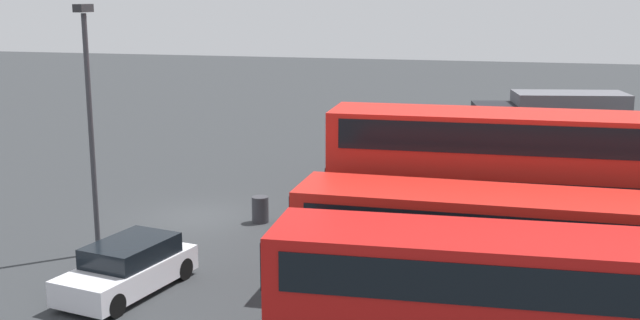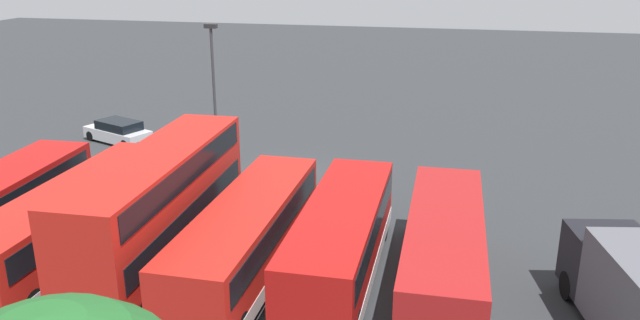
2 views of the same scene
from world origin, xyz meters
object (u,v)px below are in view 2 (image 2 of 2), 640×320
object	(u,v)px
bus_single_deck_second	(341,239)
lamp_post_tall	(214,82)
bus_single_deck_third	(248,237)
bus_double_decker_fourth	(161,206)
waste_bin_yellow	(272,180)
bus_single_deck_fifth	(76,218)
car_hatchback_silver	(118,132)
car_small_green	(154,157)
bus_single_deck_near_end	(444,253)

from	to	relation	value
bus_single_deck_second	lamp_post_tall	bearing A→B (deg)	-51.70
bus_single_deck_third	bus_double_decker_fourth	size ratio (longest dim) A/B	0.96
bus_single_deck_second	lamp_post_tall	size ratio (longest dim) A/B	1.34
lamp_post_tall	waste_bin_yellow	size ratio (longest dim) A/B	8.19
bus_single_deck_fifth	car_hatchback_silver	xyz separation A→B (m)	(6.58, -14.53, -0.92)
bus_single_deck_third	bus_single_deck_fifth	distance (m)	7.13
bus_single_deck_fifth	car_hatchback_silver	bearing A→B (deg)	-65.65
bus_single_deck_fifth	lamp_post_tall	size ratio (longest dim) A/B	1.51
car_hatchback_silver	car_small_green	xyz separation A→B (m)	(-4.66, 4.28, -0.00)
bus_single_deck_near_end	lamp_post_tall	bearing A→B (deg)	-43.21
bus_double_decker_fourth	bus_single_deck_fifth	world-z (taller)	bus_double_decker_fourth
bus_single_deck_near_end	waste_bin_yellow	world-z (taller)	bus_single_deck_near_end
bus_double_decker_fourth	car_small_green	xyz separation A→B (m)	(5.58, -10.21, -1.75)
bus_single_deck_near_end	bus_single_deck_fifth	distance (m)	14.18
bus_single_deck_third	waste_bin_yellow	world-z (taller)	bus_single_deck_third
car_hatchback_silver	lamp_post_tall	bearing A→B (deg)	166.35
bus_single_deck_second	bus_single_deck_near_end	bearing A→B (deg)	175.47
bus_single_deck_third	waste_bin_yellow	size ratio (longest dim) A/B	11.66
car_small_green	bus_double_decker_fourth	bearing A→B (deg)	118.65
waste_bin_yellow	bus_single_deck_third	bearing A→B (deg)	101.66
waste_bin_yellow	lamp_post_tall	bearing A→B (deg)	-41.17
bus_single_deck_near_end	bus_single_deck_second	bearing A→B (deg)	-4.53
bus_single_deck_second	waste_bin_yellow	bearing A→B (deg)	-58.04
bus_single_deck_second	bus_single_deck_fifth	size ratio (longest dim) A/B	0.89
bus_single_deck_second	waste_bin_yellow	size ratio (longest dim) A/B	11.00
bus_single_deck_third	bus_single_deck_fifth	world-z (taller)	same
bus_single_deck_fifth	bus_single_deck_near_end	bearing A→B (deg)	-179.32
bus_double_decker_fourth	car_hatchback_silver	distance (m)	17.83
bus_single_deck_fifth	lamp_post_tall	distance (m)	13.10
lamp_post_tall	bus_single_deck_second	bearing A→B (deg)	128.30
bus_single_deck_second	bus_single_deck_third	size ratio (longest dim) A/B	0.94
car_small_green	car_hatchback_silver	bearing A→B (deg)	-42.55
waste_bin_yellow	car_small_green	bearing A→B (deg)	-11.27
bus_single_deck_fifth	waste_bin_yellow	world-z (taller)	bus_single_deck_fifth
bus_single_deck_third	lamp_post_tall	size ratio (longest dim) A/B	1.42
bus_single_deck_third	bus_double_decker_fourth	xyz separation A→B (m)	(3.46, -0.16, 0.83)
bus_single_deck_second	car_small_green	distance (m)	15.83
bus_single_deck_fifth	car_small_green	xyz separation A→B (m)	(1.91, -10.25, -0.92)
lamp_post_tall	bus_single_deck_third	bearing A→B (deg)	116.21
bus_single_deck_second	bus_double_decker_fourth	xyz separation A→B (m)	(6.83, 0.42, 0.83)
bus_single_deck_near_end	waste_bin_yellow	distance (m)	12.46
bus_single_deck_second	waste_bin_yellow	world-z (taller)	bus_single_deck_second
car_small_green	waste_bin_yellow	distance (m)	7.34
bus_single_deck_fifth	car_small_green	world-z (taller)	bus_single_deck_fifth
bus_single_deck_second	lamp_post_tall	xyz separation A→B (m)	(9.70, -12.28, 2.94)
bus_single_deck_near_end	car_small_green	bearing A→B (deg)	-32.07
bus_single_deck_fifth	car_small_green	bearing A→B (deg)	-79.43
bus_single_deck_near_end	bus_single_deck_third	distance (m)	7.06
bus_single_deck_near_end	lamp_post_tall	xyz separation A→B (m)	(13.38, -12.57, 2.94)
bus_single_deck_fifth	lamp_post_tall	world-z (taller)	lamp_post_tall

